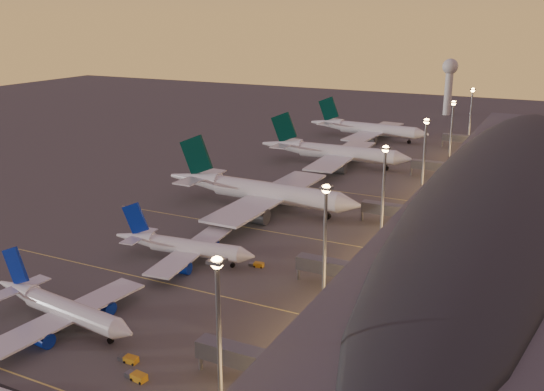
{
  "coord_description": "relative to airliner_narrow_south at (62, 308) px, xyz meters",
  "views": [
    {
      "loc": [
        76.3,
        -104.28,
        57.15
      ],
      "look_at": [
        2.0,
        45.0,
        7.0
      ],
      "focal_mm": 40.0,
      "sensor_mm": 36.0,
      "label": 1
    }
  ],
  "objects": [
    {
      "name": "baggage_tug_a",
      "position": [
        24.35,
        -8.34,
        -2.93
      ],
      "size": [
        4.09,
        2.05,
        1.17
      ],
      "rotation": [
        0.0,
        0.0,
        -0.11
      ],
      "color": "#C18216",
      "rests_on": "ground"
    },
    {
      "name": "airliner_wide_near",
      "position": [
        0.1,
        81.15,
        1.93
      ],
      "size": [
        65.36,
        59.37,
        20.95
      ],
      "rotation": [
        0.0,
        0.0,
        -0.02
      ],
      "color": "silver",
      "rests_on": "ground"
    },
    {
      "name": "terminal_building",
      "position": [
        67.86,
        101.37,
        5.32
      ],
      "size": [
        56.35,
        255.0,
        17.46
      ],
      "color": "#4B4B50",
      "rests_on": "ground"
    },
    {
      "name": "baggage_tug_c",
      "position": [
        20.44,
        41.05,
        -2.99
      ],
      "size": [
        3.63,
        1.8,
        1.04
      ],
      "rotation": [
        0.0,
        0.0,
        0.1
      ],
      "color": "#C18216",
      "rests_on": "ground"
    },
    {
      "name": "radar_tower",
      "position": [
        16.03,
        288.9,
        18.41
      ],
      "size": [
        9.0,
        9.0,
        32.5
      ],
      "color": "silver",
      "rests_on": "ground"
    },
    {
      "name": "airliner_narrow_south",
      "position": [
        0.0,
        0.0,
        0.0
      ],
      "size": [
        37.52,
        33.71,
        13.39
      ],
      "rotation": [
        0.0,
        0.0,
        -0.11
      ],
      "color": "silver",
      "rests_on": "ground"
    },
    {
      "name": "baggage_tug_b",
      "position": [
        19.81,
        -4.76,
        -2.97
      ],
      "size": [
        3.65,
        1.69,
        1.08
      ],
      "rotation": [
        0.0,
        0.0,
        0.02
      ],
      "color": "#C18216",
      "rests_on": "ground"
    },
    {
      "name": "lane_markings",
      "position": [
        6.03,
        68.9,
        -3.45
      ],
      "size": [
        90.0,
        180.36,
        0.0
      ],
      "color": "#D8C659",
      "rests_on": "ground"
    },
    {
      "name": "light_masts",
      "position": [
        42.03,
        93.9,
        14.09
      ],
      "size": [
        2.2,
        217.2,
        25.9
      ],
      "color": "slate",
      "rests_on": "ground"
    },
    {
      "name": "ground",
      "position": [
        6.03,
        28.9,
        -3.46
      ],
      "size": [
        700.0,
        700.0,
        0.0
      ],
      "primitive_type": "plane",
      "color": "#474442"
    },
    {
      "name": "airliner_wide_far",
      "position": [
        -3.38,
        198.52,
        1.42
      ],
      "size": [
        59.22,
        54.06,
        18.94
      ],
      "rotation": [
        0.0,
        0.0,
        -0.07
      ],
      "color": "silver",
      "rests_on": "ground"
    },
    {
      "name": "airliner_narrow_north",
      "position": [
        2.7,
        36.7,
        -0.02
      ],
      "size": [
        37.33,
        33.51,
        13.32
      ],
      "rotation": [
        0.0,
        0.0,
        0.1
      ],
      "color": "silver",
      "rests_on": "ground"
    },
    {
      "name": "airliner_wide_mid",
      "position": [
        0.54,
        143.39,
        1.61
      ],
      "size": [
        61.52,
        55.91,
        19.72
      ],
      "rotation": [
        0.0,
        0.0,
        0.03
      ],
      "color": "silver",
      "rests_on": "ground"
    }
  ]
}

